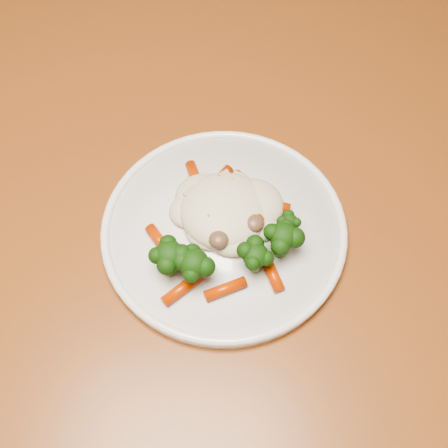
# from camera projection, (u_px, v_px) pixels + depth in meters

# --- Properties ---
(dining_table) EXTENTS (1.20, 0.90, 0.75)m
(dining_table) POSITION_uv_depth(u_px,v_px,m) (136.00, 238.00, 0.75)
(dining_table) COLOR brown
(dining_table) RESTS_ON ground
(plate) EXTENTS (0.27, 0.27, 0.01)m
(plate) POSITION_uv_depth(u_px,v_px,m) (224.00, 230.00, 0.62)
(plate) COLOR silver
(plate) RESTS_ON dining_table
(meal) EXTENTS (0.17, 0.18, 0.04)m
(meal) POSITION_uv_depth(u_px,v_px,m) (225.00, 226.00, 0.59)
(meal) COLOR beige
(meal) RESTS_ON plate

